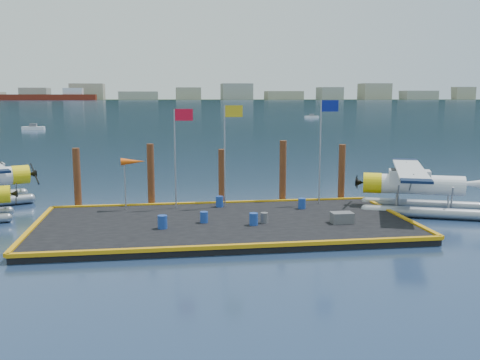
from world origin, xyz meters
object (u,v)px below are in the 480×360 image
(drum_3, at_px, (162,222))
(piling_4, at_px, (342,174))
(flagpole_yellow, at_px, (228,140))
(piling_0, at_px, (77,180))
(drum_1, at_px, (254,219))
(drum_2, at_px, (264,218))
(drum_4, at_px, (302,203))
(windsock, at_px, (133,163))
(seaplane_d, at_px, (416,187))
(flagpole_blue, at_px, (324,136))
(piling_1, at_px, (151,177))
(drum_0, at_px, (204,217))
(piling_2, at_px, (222,179))
(flagpole_red, at_px, (178,143))
(crate, at_px, (342,218))
(piling_3, at_px, (283,173))
(drum_5, at_px, (220,202))

(drum_3, relative_size, piling_4, 0.17)
(flagpole_yellow, height_order, piling_0, flagpole_yellow)
(drum_1, distance_m, drum_2, 0.74)
(drum_3, relative_size, drum_4, 1.09)
(drum_2, distance_m, windsock, 8.84)
(drum_3, distance_m, piling_4, 13.61)
(piling_0, bearing_deg, seaplane_d, -9.50)
(drum_1, height_order, drum_2, drum_1)
(drum_3, bearing_deg, flagpole_blue, 26.46)
(piling_0, height_order, piling_1, piling_1)
(drum_2, relative_size, flagpole_blue, 0.09)
(drum_3, relative_size, piling_1, 0.16)
(drum_0, height_order, flagpole_yellow, flagpole_yellow)
(drum_0, bearing_deg, flagpole_yellow, 65.64)
(piling_1, bearing_deg, drum_3, -84.26)
(drum_1, distance_m, piling_4, 9.72)
(drum_3, relative_size, flagpole_yellow, 0.11)
(flagpole_yellow, relative_size, piling_1, 1.48)
(piling_1, height_order, piling_2, piling_1)
(seaplane_d, bearing_deg, windsock, 105.64)
(seaplane_d, bearing_deg, piling_0, 102.29)
(drum_1, relative_size, flagpole_red, 0.11)
(seaplane_d, height_order, flagpole_red, flagpole_red)
(drum_2, relative_size, piling_0, 0.14)
(windsock, distance_m, piling_0, 4.02)
(piling_1, bearing_deg, piling_4, 0.00)
(windsock, xyz_separation_m, piling_2, (5.53, 1.60, -1.33))
(crate, bearing_deg, piling_3, 104.23)
(windsock, relative_size, piling_3, 0.73)
(drum_2, bearing_deg, flagpole_yellow, 106.75)
(drum_1, bearing_deg, flagpole_yellow, 98.43)
(crate, bearing_deg, drum_2, 171.94)
(flagpole_blue, bearing_deg, piling_3, 143.93)
(drum_3, xyz_separation_m, piling_2, (3.84, 6.59, 1.16))
(drum_4, distance_m, drum_5, 5.04)
(drum_2, relative_size, flagpole_yellow, 0.09)
(drum_2, distance_m, flagpole_yellow, 6.13)
(drum_3, xyz_separation_m, piling_1, (-0.66, 6.59, 1.36))
(drum_4, distance_m, piling_1, 9.59)
(seaplane_d, bearing_deg, drum_4, 107.11)
(drum_3, bearing_deg, piling_1, 95.74)
(drum_5, xyz_separation_m, flagpole_red, (-2.46, 0.02, 3.67))
(drum_1, relative_size, drum_2, 1.14)
(flagpole_yellow, bearing_deg, drum_0, -114.36)
(drum_1, xyz_separation_m, drum_5, (-1.27, 4.93, 0.01))
(drum_5, relative_size, piling_4, 0.16)
(piling_2, bearing_deg, drum_5, -101.75)
(piling_3, bearing_deg, drum_1, -115.06)
(drum_4, distance_m, flagpole_red, 8.31)
(piling_0, bearing_deg, flagpole_red, -14.46)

